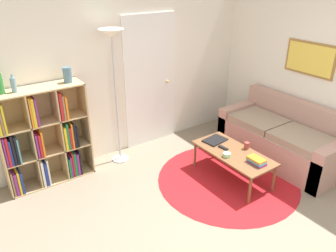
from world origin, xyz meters
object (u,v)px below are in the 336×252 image
Objects in this scene: floor_lamp at (112,49)px; bottle_middle at (0,83)px; bookshelf at (43,139)px; vase_on_shelf at (67,75)px; bowl at (227,155)px; coffee_table at (233,154)px; laptop at (215,140)px; bottle_right at (14,85)px; cup at (247,146)px; couch at (283,139)px.

floor_lamp is 1.37m from bottle_middle.
bookshelf is 6.73× the size of vase_on_shelf.
floor_lamp is at bearing -6.15° from vase_on_shelf.
floor_lamp is at bearing 122.79° from bowl.
coffee_table is at bearing -51.93° from floor_lamp.
laptop is 2.62m from bottle_right.
bowl is 0.36m from cup.
couch is at bearing 0.91° from cup.
cup is 0.44× the size of bottle_right.
floor_lamp is at bearing -2.69° from bottle_right.
cup is (0.20, -0.04, 0.08)m from coffee_table.
bookshelf is at bearing -3.81° from bottle_middle.
laptop is at bearing -23.00° from bottle_middle.
cup is (-0.81, -0.01, 0.15)m from couch.
floor_lamp is (1.01, -0.07, 1.02)m from bookshelf.
vase_on_shelf reaches higher than couch.
bookshelf is at bearing 143.35° from bowl.
laptop is 1.58× the size of bottle_right.
vase_on_shelf reaches higher than bowl.
couch is 6.20× the size of bottle_middle.
floor_lamp is 1.05× the size of couch.
coffee_table is at bearing -33.79° from bookshelf.
couch is 19.18× the size of cup.
bowl reaches higher than coffee_table.
laptop reaches higher than coffee_table.
bottle_right is (-2.42, 1.38, 0.93)m from cup.
bowl is 0.53× the size of vase_on_shelf.
laptop is 0.45m from cup.
coffee_table is at bearing -91.98° from laptop.
laptop is 3.35× the size of bowl.
couch reaches higher than cup.
bottle_middle is (-3.36, 1.40, 1.11)m from couch.
couch is 9.39× the size of vase_on_shelf.
floor_lamp is 20.17× the size of cup.
bowl is (-0.17, -0.40, 0.02)m from laptop.
bottle_right is at bearing 156.52° from laptop.
bottle_right reaches higher than laptop.
vase_on_shelf reaches higher than bookshelf.
floor_lamp is 9.87× the size of vase_on_shelf.
floor_lamp is at bearing -3.86° from bottle_middle.
coffee_table is 0.17m from bowl.
bowl is (0.85, -1.32, -1.21)m from floor_lamp.
laptop is 1.76× the size of vase_on_shelf.
bookshelf is at bearing 147.99° from cup.
floor_lamp reaches higher than bowl.
floor_lamp reaches higher than bottle_right.
cup is 2.46m from vase_on_shelf.
vase_on_shelf is (0.42, -0.00, 0.77)m from bookshelf.
bookshelf is 0.79m from bottle_right.
couch reaches higher than coffee_table.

